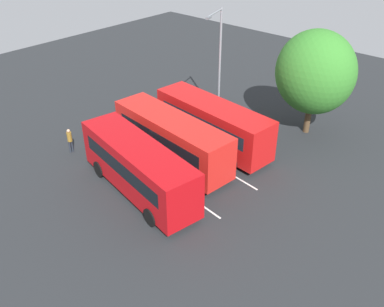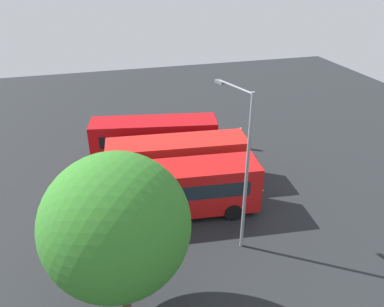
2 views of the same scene
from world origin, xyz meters
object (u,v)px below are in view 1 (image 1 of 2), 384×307
at_px(bus_center_right, 138,166).
at_px(pedestrian, 70,139).
at_px(depot_tree, 315,73).
at_px(street_lamp, 219,59).
at_px(bus_center_left, 171,138).
at_px(bus_far_left, 212,123).

distance_m(bus_center_right, pedestrian, 6.84).
distance_m(pedestrian, depot_tree, 17.31).
height_order(street_lamp, depot_tree, street_lamp).
relative_size(pedestrian, depot_tree, 0.23).
bearing_deg(bus_center_right, pedestrian, 10.94).
bearing_deg(pedestrian, bus_center_right, 16.42).
xyz_separation_m(bus_center_left, pedestrian, (5.92, 3.75, -0.71)).
xyz_separation_m(bus_far_left, bus_center_left, (0.64, 3.34, 0.00)).
bearing_deg(depot_tree, bus_center_right, 74.45).
distance_m(bus_center_left, bus_center_right, 3.75).
bearing_deg(depot_tree, bus_far_left, 57.76).
distance_m(bus_center_left, street_lamp, 7.56).
height_order(bus_center_left, street_lamp, street_lamp).
bearing_deg(pedestrian, street_lamp, 83.26).
height_order(bus_far_left, depot_tree, depot_tree).
height_order(bus_far_left, bus_center_right, same).
xyz_separation_m(bus_center_left, bus_center_right, (-0.88, 3.64, 0.00)).
relative_size(bus_center_left, pedestrian, 5.32).
relative_size(bus_far_left, pedestrian, 5.32).
bearing_deg(depot_tree, bus_center_left, 64.51).
bearing_deg(bus_center_left, street_lamp, -70.47).
bearing_deg(bus_center_left, bus_center_right, 109.32).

